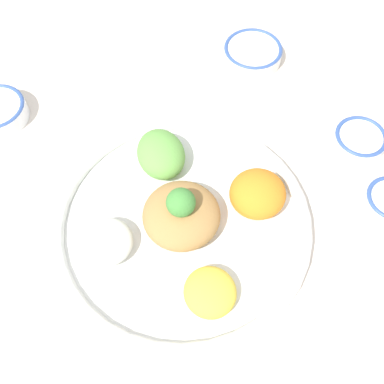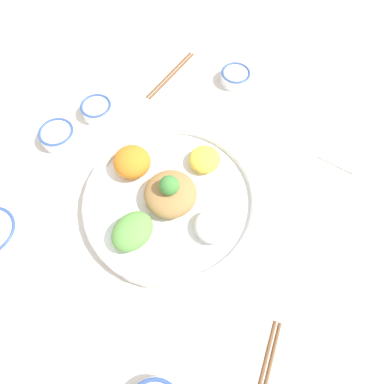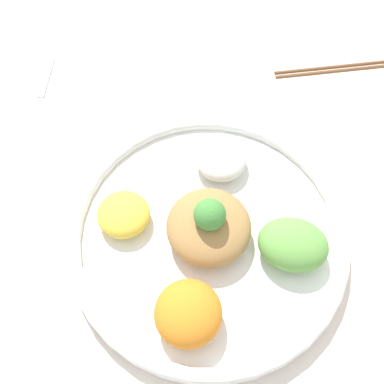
{
  "view_description": "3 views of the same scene",
  "coord_description": "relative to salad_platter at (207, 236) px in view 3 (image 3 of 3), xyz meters",
  "views": [
    {
      "loc": [
        -0.26,
        -0.18,
        0.66
      ],
      "look_at": [
        0.04,
        0.01,
        0.03
      ],
      "focal_mm": 42.0,
      "sensor_mm": 36.0,
      "label": 1
    },
    {
      "loc": [
        -0.06,
        0.32,
        0.69
      ],
      "look_at": [
        -0.06,
        0.01,
        0.07
      ],
      "focal_mm": 30.0,
      "sensor_mm": 36.0,
      "label": 2
    },
    {
      "loc": [
        0.2,
        -0.13,
        0.63
      ],
      "look_at": [
        -0.05,
        -0.01,
        0.09
      ],
      "focal_mm": 42.0,
      "sensor_mm": 36.0,
      "label": 3
    }
  ],
  "objects": [
    {
      "name": "salad_platter",
      "position": [
        0.0,
        0.0,
        0.0
      ],
      "size": [
        0.41,
        0.41,
        0.11
      ],
      "color": "white",
      "rests_on": "ground_plane"
    },
    {
      "name": "ground_plane",
      "position": [
        0.0,
        0.0,
        -0.02
      ],
      "size": [
        2.4,
        2.4,
        0.0
      ],
      "primitive_type": "plane",
      "color": "silver"
    },
    {
      "name": "serving_spoon_main",
      "position": [
        -0.38,
        -0.13,
        -0.02
      ],
      "size": [
        0.13,
        0.09,
        0.01
      ],
      "rotation": [
        0.0,
        0.0,
        2.59
      ],
      "color": "beige",
      "rests_on": "ground_plane"
    },
    {
      "name": "chopsticks_pair_near",
      "position": [
        -0.19,
        0.38,
        -0.02
      ],
      "size": [
        0.1,
        0.23,
        0.01
      ],
      "rotation": [
        0.0,
        0.0,
        4.37
      ],
      "color": "brown",
      "rests_on": "ground_plane"
    }
  ]
}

